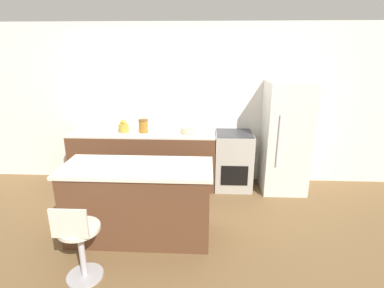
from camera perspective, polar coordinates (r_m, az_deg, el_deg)
ground_plane at (r=4.86m, az=-5.53°, el=-9.29°), size 14.00×14.00×0.00m
wall_back at (r=5.04m, az=-4.94°, el=7.38°), size 8.00×0.06×2.60m
back_counter at (r=5.02m, az=-9.14°, el=-2.81°), size 2.33×0.59×0.93m
kitchen_island at (r=3.70m, az=-10.08°, el=-10.75°), size 1.75×0.71×0.92m
oven_range at (r=4.93m, az=7.87°, el=-3.10°), size 0.59×0.60×0.93m
refrigerator at (r=4.91m, az=17.38°, el=1.16°), size 0.67×0.68×1.74m
stool_chair at (r=3.22m, az=-20.68°, el=-17.19°), size 0.40×0.40×0.87m
kettle at (r=4.93m, az=-12.92°, el=3.24°), size 0.16×0.16×0.20m
mixing_bowl at (r=4.77m, az=-0.93°, el=2.73°), size 0.21×0.21×0.09m
canister_jar at (r=4.85m, az=-9.23°, el=3.47°), size 0.16×0.16×0.20m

